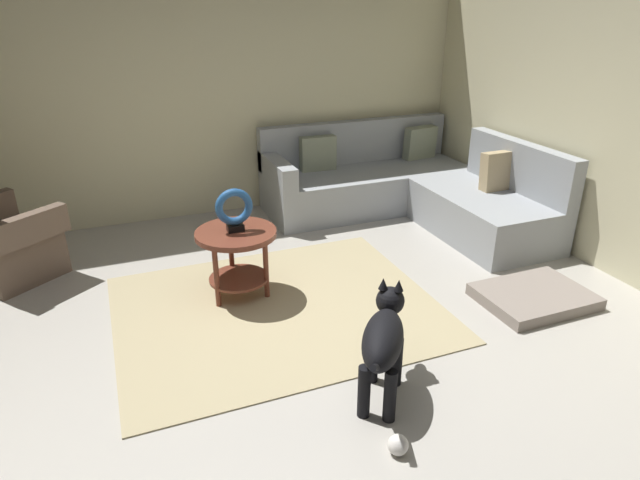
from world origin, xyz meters
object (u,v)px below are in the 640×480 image
at_px(armchair, 3,243).
at_px(dog_bed_mat, 534,297).
at_px(sectional_couch, 407,189).
at_px(dog_toy_ball, 398,445).
at_px(dog, 384,339).
at_px(side_table, 237,246).
at_px(torus_sculpture, 234,209).

bearing_deg(armchair, dog_bed_mat, 25.59).
distance_m(sectional_couch, dog_toy_ball, 3.35).
bearing_deg(sectional_couch, dog, -122.81).
distance_m(side_table, dog_bed_mat, 2.27).
bearing_deg(dog, dog_toy_ball, -71.56).
relative_size(dog_bed_mat, dog_toy_ball, 7.51).
xyz_separation_m(sectional_couch, armchair, (-3.72, -0.05, 0.03)).
distance_m(armchair, torus_sculpture, 1.96).
xyz_separation_m(armchair, dog_toy_ball, (2.01, -2.82, -0.27)).
height_order(armchair, torus_sculpture, armchair).
relative_size(side_table, torus_sculpture, 1.84).
bearing_deg(sectional_couch, side_table, -153.72).
xyz_separation_m(side_table, torus_sculpture, (0.00, -0.00, 0.29)).
distance_m(side_table, torus_sculpture, 0.29).
relative_size(torus_sculpture, dog_toy_ball, 3.06).
bearing_deg(dog_toy_ball, torus_sculpture, 100.40).
xyz_separation_m(sectional_couch, side_table, (-2.05, -1.01, 0.12)).
height_order(armchair, side_table, armchair).
bearing_deg(side_table, dog, -71.65).
relative_size(sectional_couch, armchair, 2.25).
relative_size(sectional_couch, side_table, 3.75).
height_order(armchair, dog_toy_ball, armchair).
relative_size(sectional_couch, torus_sculpture, 6.90).
xyz_separation_m(sectional_couch, dog_toy_ball, (-1.71, -2.87, -0.24)).
bearing_deg(sectional_couch, dog_toy_ball, -120.68).
xyz_separation_m(dog_bed_mat, dog, (-1.56, -0.51, 0.33)).
bearing_deg(dog_bed_mat, dog_toy_ball, -150.97).
bearing_deg(sectional_couch, dog_bed_mat, -90.36).
bearing_deg(sectional_couch, torus_sculpture, -153.72).
bearing_deg(armchair, side_table, 22.65).
xyz_separation_m(armchair, torus_sculpture, (1.67, -0.96, 0.39)).
distance_m(sectional_couch, side_table, 2.29).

